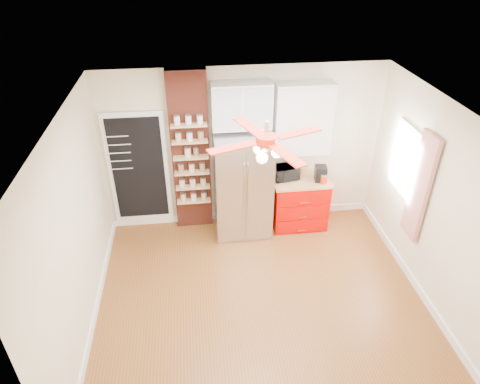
{
  "coord_description": "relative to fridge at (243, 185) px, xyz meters",
  "views": [
    {
      "loc": [
        -0.81,
        -4.21,
        4.43
      ],
      "look_at": [
        -0.18,
        0.9,
        1.21
      ],
      "focal_mm": 32.0,
      "sensor_mm": 36.0,
      "label": 1
    }
  ],
  "objects": [
    {
      "name": "toaster_oven",
      "position": [
        0.71,
        0.09,
        0.14
      ],
      "size": [
        0.46,
        0.35,
        0.23
      ],
      "primitive_type": "imported",
      "rotation": [
        0.0,
        0.0,
        0.21
      ],
      "color": "black",
      "rests_on": "red_cabinet"
    },
    {
      "name": "upper_shelf_unit",
      "position": [
        0.97,
        0.22,
        1.0
      ],
      "size": [
        0.9,
        0.3,
        1.15
      ],
      "primitive_type": "cube",
      "color": "white",
      "rests_on": "wall_back"
    },
    {
      "name": "window",
      "position": [
        2.28,
        -0.73,
        0.68
      ],
      "size": [
        0.04,
        0.75,
        1.05
      ],
      "primitive_type": "cube",
      "color": "white",
      "rests_on": "wall_right"
    },
    {
      "name": "wall_left",
      "position": [
        -2.2,
        -1.63,
        0.48
      ],
      "size": [
        0.02,
        4.0,
        2.7
      ],
      "primitive_type": "cube",
      "color": "beige",
      "rests_on": "floor"
    },
    {
      "name": "coffee_maker",
      "position": [
        1.26,
        -0.04,
        0.15
      ],
      "size": [
        0.2,
        0.21,
        0.25
      ],
      "primitive_type": "cube",
      "rotation": [
        0.0,
        0.0,
        -0.13
      ],
      "color": "black",
      "rests_on": "red_cabinet"
    },
    {
      "name": "upper_glass_cabinet",
      "position": [
        0.0,
        0.2,
        1.27
      ],
      "size": [
        0.9,
        0.35,
        0.7
      ],
      "primitive_type": "cube",
      "color": "white",
      "rests_on": "wall_back"
    },
    {
      "name": "ceiling_fan",
      "position": [
        0.05,
        -1.63,
        1.55
      ],
      "size": [
        1.4,
        1.4,
        0.44
      ],
      "color": "silver",
      "rests_on": "ceiling"
    },
    {
      "name": "pantry_jar_oats",
      "position": [
        -0.84,
        0.15,
        0.57
      ],
      "size": [
        0.12,
        0.12,
        0.15
      ],
      "primitive_type": "cylinder",
      "rotation": [
        0.0,
        0.0,
        -0.31
      ],
      "color": "beige",
      "rests_on": "brick_pillar"
    },
    {
      "name": "red_cabinet",
      "position": [
        0.97,
        0.05,
        -0.42
      ],
      "size": [
        0.94,
        0.64,
        0.9
      ],
      "color": "#C90400",
      "rests_on": "floor"
    },
    {
      "name": "pantry_jar_beans",
      "position": [
        -0.72,
        0.16,
        0.56
      ],
      "size": [
        0.09,
        0.09,
        0.12
      ],
      "primitive_type": "cylinder",
      "rotation": [
        0.0,
        0.0,
        0.09
      ],
      "color": "brown",
      "rests_on": "brick_pillar"
    },
    {
      "name": "fridge",
      "position": [
        0.0,
        0.0,
        0.0
      ],
      "size": [
        0.9,
        0.7,
        1.75
      ],
      "primitive_type": "cube",
      "color": "silver",
      "rests_on": "floor"
    },
    {
      "name": "brick_pillar",
      "position": [
        -0.8,
        0.29,
        0.48
      ],
      "size": [
        0.6,
        0.16,
        2.7
      ],
      "primitive_type": "cube",
      "color": "maroon",
      "rests_on": "floor"
    },
    {
      "name": "chalkboard",
      "position": [
        -1.65,
        0.33,
        0.23
      ],
      "size": [
        0.95,
        0.05,
        1.95
      ],
      "color": "white",
      "rests_on": "wall_back"
    },
    {
      "name": "canister_left",
      "position": [
        1.3,
        -0.13,
        0.09
      ],
      "size": [
        0.11,
        0.11,
        0.14
      ],
      "primitive_type": "cylinder",
      "rotation": [
        0.0,
        0.0,
        0.0
      ],
      "color": "red",
      "rests_on": "red_cabinet"
    },
    {
      "name": "canister_right",
      "position": [
        1.27,
        0.1,
        0.09
      ],
      "size": [
        0.1,
        0.1,
        0.12
      ],
      "primitive_type": "cylinder",
      "rotation": [
        0.0,
        0.0,
        -0.06
      ],
      "color": "red",
      "rests_on": "red_cabinet"
    },
    {
      "name": "wall_front",
      "position": [
        0.05,
        -3.63,
        0.48
      ],
      "size": [
        4.5,
        0.02,
        2.7
      ],
      "primitive_type": "cube",
      "color": "beige",
      "rests_on": "floor"
    },
    {
      "name": "floor",
      "position": [
        0.05,
        -1.63,
        -0.88
      ],
      "size": [
        4.5,
        4.5,
        0.0
      ],
      "primitive_type": "plane",
      "color": "brown",
      "rests_on": "ground"
    },
    {
      "name": "curtain",
      "position": [
        2.23,
        -1.28,
        0.57
      ],
      "size": [
        0.06,
        0.4,
        1.55
      ],
      "primitive_type": "cube",
      "color": "red",
      "rests_on": "wall_right"
    },
    {
      "name": "wall_right",
      "position": [
        2.3,
        -1.63,
        0.48
      ],
      "size": [
        0.02,
        4.0,
        2.7
      ],
      "primitive_type": "cube",
      "color": "beige",
      "rests_on": "floor"
    },
    {
      "name": "wall_back",
      "position": [
        0.05,
        0.37,
        0.48
      ],
      "size": [
        4.5,
        0.02,
        2.7
      ],
      "primitive_type": "cube",
      "color": "beige",
      "rests_on": "floor"
    },
    {
      "name": "ceiling",
      "position": [
        0.05,
        -1.63,
        1.83
      ],
      "size": [
        4.5,
        4.5,
        0.0
      ],
      "primitive_type": "plane",
      "color": "white",
      "rests_on": "wall_back"
    }
  ]
}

